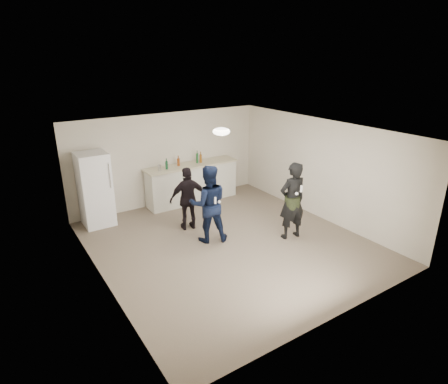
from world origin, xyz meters
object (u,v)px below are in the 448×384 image
counter (192,184)px  spectator (188,199)px  fridge (95,190)px  shaker (160,168)px  man (208,204)px  woman (292,201)px

counter → spectator: bearing=-121.3°
fridge → shaker: 1.70m
counter → spectator: (-0.92, -1.51, 0.24)m
fridge → man: 2.88m
counter → woman: size_ratio=1.46×
man → woman: size_ratio=0.98×
woman → shaker: bearing=-52.0°
shaker → woman: size_ratio=0.10×
spectator → man: bearing=107.9°
man → woman: woman is taller
spectator → fridge: bearing=-28.1°
man → woman: (1.63, -0.90, 0.02)m
spectator → woman: bearing=147.3°
fridge → spectator: bearing=-39.5°
fridge → man: size_ratio=1.03×
woman → spectator: woman is taller
counter → woman: (0.80, -3.18, 0.36)m
man → spectator: 0.78m
woman → spectator: size_ratio=1.17×
fridge → woman: 4.66m
fridge → woman: size_ratio=1.01×
fridge → spectator: size_ratio=1.18×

